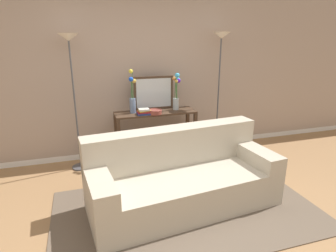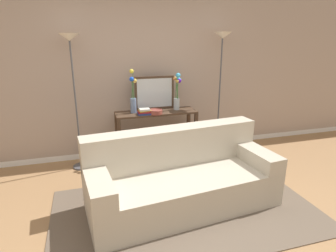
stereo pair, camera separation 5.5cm
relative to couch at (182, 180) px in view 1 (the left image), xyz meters
name	(u,v)px [view 1 (the left image)]	position (x,y,z in m)	size (l,w,h in m)	color
ground_plane	(176,227)	(-0.20, -0.39, -0.32)	(16.00, 16.00, 0.02)	#9E754C
back_wall	(134,75)	(-0.20, 1.77, 1.01)	(12.00, 0.15, 2.65)	white
area_rug	(187,210)	(0.01, -0.16, -0.31)	(2.95, 1.71, 0.01)	brown
couch	(182,180)	(0.00, 0.00, 0.00)	(2.23, 1.09, 0.88)	#BCB29E
console_table	(156,127)	(0.04, 1.34, 0.24)	(1.25, 0.39, 0.80)	#473323
floor_lamp_left	(71,65)	(-1.13, 1.38, 1.22)	(0.28, 0.28, 1.95)	#4C4C51
floor_lamp_right	(220,60)	(1.13, 1.38, 1.24)	(0.28, 0.28, 1.98)	#4C4C51
wall_mirror	(154,93)	(0.06, 1.50, 0.74)	(0.63, 0.02, 0.52)	#473323
vase_tall_flowers	(132,97)	(-0.30, 1.37, 0.73)	(0.12, 0.13, 0.65)	#6B84AD
vase_short_flowers	(176,91)	(0.39, 1.37, 0.77)	(0.12, 0.13, 0.58)	silver
fruit_bowl	(155,112)	(0.00, 1.22, 0.52)	(0.21, 0.21, 0.07)	brown
book_stack	(144,112)	(-0.16, 1.23, 0.52)	(0.22, 0.16, 0.09)	navy
book_row_under_console	(132,159)	(-0.34, 1.34, -0.26)	(0.25, 0.18, 0.13)	maroon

